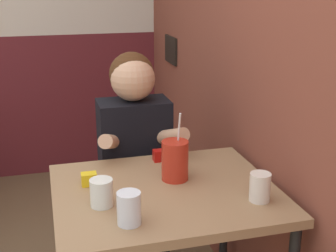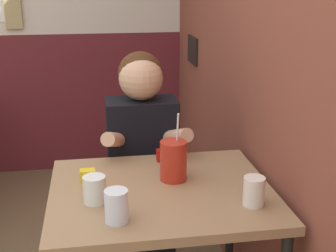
# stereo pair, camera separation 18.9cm
# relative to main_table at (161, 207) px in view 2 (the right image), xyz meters

# --- Properties ---
(brick_wall_right) EXTENTS (0.08, 4.39, 2.70)m
(brick_wall_right) POSITION_rel_main_table_xyz_m (0.48, 0.85, 0.69)
(brick_wall_right) COLOR brown
(brick_wall_right) RESTS_ON ground_plane
(back_wall) EXTENTS (5.61, 0.09, 2.70)m
(back_wall) POSITION_rel_main_table_xyz_m (-0.86, 2.08, 0.70)
(back_wall) COLOR beige
(back_wall) RESTS_ON ground_plane
(main_table) EXTENTS (0.86, 0.72, 0.74)m
(main_table) POSITION_rel_main_table_xyz_m (0.00, 0.00, 0.00)
(main_table) COLOR #93704C
(main_table) RESTS_ON ground_plane
(person_seated) EXTENTS (0.42, 0.41, 1.19)m
(person_seated) POSITION_rel_main_table_xyz_m (-0.02, 0.52, -0.03)
(person_seated) COLOR black
(person_seated) RESTS_ON ground_plane
(cocktail_pitcher) EXTENTS (0.11, 0.11, 0.28)m
(cocktail_pitcher) POSITION_rel_main_table_xyz_m (0.06, 0.08, 0.16)
(cocktail_pitcher) COLOR #B22819
(cocktail_pitcher) RESTS_ON main_table
(glass_near_pitcher) EXTENTS (0.08, 0.08, 0.11)m
(glass_near_pitcher) POSITION_rel_main_table_xyz_m (-0.18, -0.22, 0.14)
(glass_near_pitcher) COLOR silver
(glass_near_pitcher) RESTS_ON main_table
(glass_center) EXTENTS (0.08, 0.08, 0.10)m
(glass_center) POSITION_rel_main_table_xyz_m (-0.25, -0.07, 0.13)
(glass_center) COLOR silver
(glass_center) RESTS_ON main_table
(glass_far_side) EXTENTS (0.08, 0.08, 0.11)m
(glass_far_side) POSITION_rel_main_table_xyz_m (0.31, -0.18, 0.13)
(glass_far_side) COLOR silver
(glass_far_side) RESTS_ON main_table
(condiment_ketchup) EXTENTS (0.06, 0.04, 0.05)m
(condiment_ketchup) POSITION_rel_main_table_xyz_m (0.05, 0.29, 0.11)
(condiment_ketchup) COLOR #B7140F
(condiment_ketchup) RESTS_ON main_table
(condiment_mustard) EXTENTS (0.06, 0.04, 0.05)m
(condiment_mustard) POSITION_rel_main_table_xyz_m (-0.28, 0.11, 0.11)
(condiment_mustard) COLOR yellow
(condiment_mustard) RESTS_ON main_table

